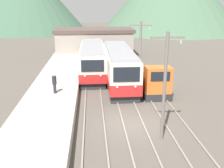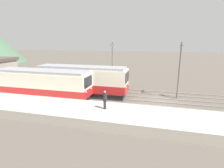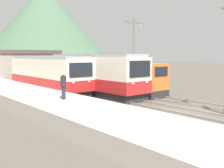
% 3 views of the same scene
% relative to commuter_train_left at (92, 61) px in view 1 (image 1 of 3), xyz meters
% --- Properties ---
extents(ground_plane, '(200.00, 200.00, 0.00)m').
position_rel_commuter_train_left_xyz_m(ground_plane, '(2.60, -13.88, -1.69)').
color(ground_plane, '#564F47').
extents(platform_left, '(4.50, 54.00, 0.88)m').
position_rel_commuter_train_left_xyz_m(platform_left, '(-3.65, -13.88, -1.25)').
color(platform_left, '#ADA599').
rests_on(platform_left, ground).
extents(track_left, '(1.54, 60.00, 0.14)m').
position_rel_commuter_train_left_xyz_m(track_left, '(0.00, -13.88, -1.62)').
color(track_left, gray).
rests_on(track_left, ground).
extents(track_center, '(1.54, 60.00, 0.14)m').
position_rel_commuter_train_left_xyz_m(track_center, '(2.80, -13.88, -1.62)').
color(track_center, gray).
rests_on(track_center, ground).
extents(track_right, '(1.54, 60.00, 0.14)m').
position_rel_commuter_train_left_xyz_m(track_right, '(5.80, -13.88, -1.62)').
color(track_right, gray).
rests_on(track_right, ground).
extents(commuter_train_left, '(2.84, 12.22, 3.64)m').
position_rel_commuter_train_left_xyz_m(commuter_train_left, '(0.00, 0.00, 0.00)').
color(commuter_train_left, '#28282B').
rests_on(commuter_train_left, ground).
extents(commuter_train_center, '(2.84, 12.15, 3.85)m').
position_rel_commuter_train_left_xyz_m(commuter_train_center, '(2.80, -3.98, 0.09)').
color(commuter_train_center, '#28282B').
rests_on(commuter_train_center, ground).
extents(shunting_locomotive, '(2.40, 5.07, 3.00)m').
position_rel_commuter_train_left_xyz_m(shunting_locomotive, '(5.80, -7.36, -0.48)').
color(shunting_locomotive, '#28282B').
rests_on(shunting_locomotive, ground).
extents(catenary_mast_near, '(2.00, 0.20, 6.88)m').
position_rel_commuter_train_left_xyz_m(catenary_mast_near, '(4.31, -16.09, 2.07)').
color(catenary_mast_near, slate).
rests_on(catenary_mast_near, ground).
extents(catenary_mast_mid, '(2.00, 0.20, 6.88)m').
position_rel_commuter_train_left_xyz_m(catenary_mast_mid, '(4.31, -7.79, 2.07)').
color(catenary_mast_mid, slate).
rests_on(catenary_mast_mid, ground).
extents(person_on_platform, '(0.38, 0.38, 1.74)m').
position_rel_commuter_train_left_xyz_m(person_on_platform, '(-3.33, -8.99, 0.14)').
color(person_on_platform, '#282833').
rests_on(person_on_platform, platform_left).
extents(station_building, '(12.60, 6.30, 4.42)m').
position_rel_commuter_train_left_xyz_m(station_building, '(0.43, 12.12, 0.54)').
color(station_building, gray).
rests_on(station_building, ground).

